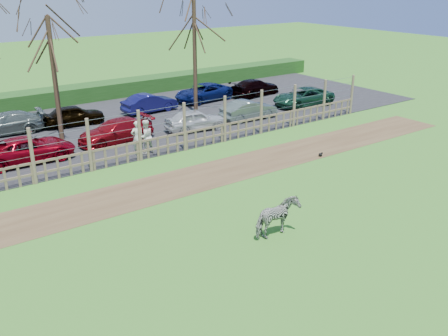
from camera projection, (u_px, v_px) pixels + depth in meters
ground at (242, 222)px, 18.09m from camera, size 120.00×120.00×0.00m
dirt_strip at (178, 183)px, 21.50m from camera, size 34.00×2.80×0.01m
asphalt at (90, 129)px, 29.07m from camera, size 44.00×13.00×0.04m
hedge at (51, 97)px, 34.19m from camera, size 46.00×2.00×1.10m
fence at (140, 145)px, 23.86m from camera, size 30.16×0.16×2.50m
tree_mid at (51, 49)px, 25.48m from camera, size 4.80×4.80×6.83m
tree_right at (194, 30)px, 30.61m from camera, size 4.80×4.80×7.35m
zebra at (277, 218)px, 16.90m from camera, size 1.67×0.84×1.37m
visitor_a at (137, 138)px, 24.54m from camera, size 0.67×0.48×1.72m
visitor_b at (145, 137)px, 24.68m from camera, size 0.87×0.70×1.72m
crow at (321, 155)px, 24.62m from camera, size 0.25×0.18×0.20m
car_2 at (28, 149)px, 23.71m from camera, size 4.35×2.07×1.20m
car_3 at (116, 131)px, 26.50m from camera, size 4.26×2.02×1.20m
car_4 at (195, 120)px, 28.54m from camera, size 3.68×1.88×1.20m
car_5 at (249, 110)px, 30.67m from camera, size 3.67×1.36×1.20m
car_6 at (303, 97)px, 33.95m from camera, size 4.49×2.39×1.20m
car_9 at (5, 124)px, 27.82m from camera, size 4.25×1.99×1.20m
car_10 at (74, 115)px, 29.53m from camera, size 3.62×1.67×1.20m
car_11 at (150, 103)px, 32.32m from camera, size 3.72×1.50×1.20m
car_12 at (204, 92)px, 35.25m from camera, size 4.50×2.42×1.20m
car_13 at (255, 87)px, 36.88m from camera, size 4.32×2.21×1.20m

